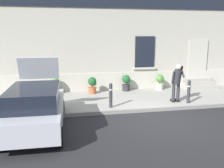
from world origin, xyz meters
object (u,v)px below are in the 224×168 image
Objects in this scene: planter_cream at (160,82)px; planter_olive at (55,85)px; bollard_near_person at (189,91)px; planter_terracotta at (92,85)px; planter_charcoal at (126,82)px; hatchback_car_silver at (35,107)px; bollard_far_left at (111,94)px; person_on_phone at (177,81)px.

planter_olive is at bearing 178.53° from planter_cream.
planter_terracotta is at bearing 147.40° from bollard_near_person.
bollard_near_person is 4.75m from planter_terracotta.
planter_olive is at bearing 179.42° from planter_charcoal.
planter_charcoal is (3.74, -0.04, 0.00)m from planter_olive.
hatchback_car_silver reaches higher than planter_olive.
bollard_far_left is 3.71m from planter_olive.
bollard_near_person is 1.22× the size of planter_charcoal.
planter_cream is (-0.25, 2.73, -0.11)m from bollard_near_person.
bollard_far_left reaches higher than planter_olive.
hatchback_car_silver is 3.24m from bollard_far_left.
person_on_phone is at bearing -57.86° from planter_charcoal.
hatchback_car_silver is 6.15m from person_on_phone.
bollard_far_left is at bearing -140.08° from planter_cream.
hatchback_car_silver is 3.92× the size of bollard_far_left.
planter_olive and planter_cream have the same top height.
hatchback_car_silver reaches higher than person_on_phone.
bollard_far_left is 2.60m from planter_terracotta.
planter_terracotta is at bearing 138.88° from person_on_phone.
planter_cream is at bearing -1.47° from planter_olive.
bollard_far_left is at bearing -50.71° from planter_olive.
bollard_near_person is at bearing -32.60° from planter_terracotta.
planter_cream is at bearing 39.92° from bollard_far_left.
bollard_far_left is 3.08m from person_on_phone.
bollard_far_left is 1.22× the size of planter_terracotta.
person_on_phone reaches higher than bollard_far_left.
bollard_far_left is 4.25m from planter_cream.
planter_olive is 1.00× the size of planter_cream.
planter_terracotta is (-4.00, 2.56, -0.11)m from bollard_near_person.
person_on_phone is 2.02× the size of planter_cream.
planter_olive and planter_charcoal have the same top height.
hatchback_car_silver is 4.76× the size of planter_cream.
planter_terracotta is at bearing 60.31° from hatchback_car_silver.
person_on_phone is at bearing -26.25° from planter_olive.
planter_terracotta is (-3.52, 2.34, -0.54)m from person_on_phone.
hatchback_car_silver is at bearing -166.10° from bollard_near_person.
person_on_phone reaches higher than bollard_near_person.
bollard_near_person is 0.60× the size of person_on_phone.
hatchback_car_silver is 7.46m from planter_cream.
planter_charcoal is at bearing 176.75° from planter_cream.
bollard_far_left is 1.22× the size of planter_charcoal.
person_on_phone is 4.26m from planter_terracotta.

